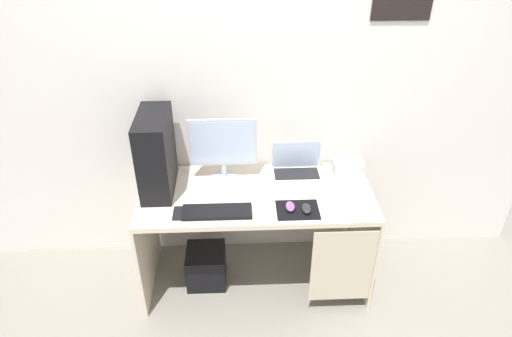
{
  "coord_description": "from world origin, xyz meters",
  "views": [
    {
      "loc": [
        -0.11,
        -2.44,
        2.49
      ],
      "look_at": [
        0.0,
        0.0,
        0.94
      ],
      "focal_mm": 32.62,
      "sensor_mm": 36.0,
      "label": 1
    }
  ],
  "objects_px": {
    "mouse_right": "(306,209)",
    "cell_phone": "(179,213)",
    "subwoofer": "(206,266)",
    "projector": "(348,168)",
    "mouse_left": "(290,206)",
    "laptop": "(296,168)",
    "pc_tower": "(156,153)",
    "keyboard": "(217,212)",
    "monitor": "(223,147)"
  },
  "relations": [
    {
      "from": "cell_phone",
      "to": "subwoofer",
      "type": "distance_m",
      "value": 0.67
    },
    {
      "from": "laptop",
      "to": "mouse_left",
      "type": "distance_m",
      "value": 0.4
    },
    {
      "from": "pc_tower",
      "to": "mouse_right",
      "type": "xyz_separation_m",
      "value": [
        0.92,
        -0.3,
        -0.24
      ]
    },
    {
      "from": "laptop",
      "to": "keyboard",
      "type": "xyz_separation_m",
      "value": [
        -0.53,
        -0.41,
        -0.04
      ]
    },
    {
      "from": "projector",
      "to": "cell_phone",
      "type": "relative_size",
      "value": 1.54
    },
    {
      "from": "keyboard",
      "to": "subwoofer",
      "type": "relative_size",
      "value": 1.56
    },
    {
      "from": "monitor",
      "to": "mouse_left",
      "type": "relative_size",
      "value": 4.59
    },
    {
      "from": "mouse_right",
      "to": "cell_phone",
      "type": "xyz_separation_m",
      "value": [
        -0.77,
        0.01,
        -0.02
      ]
    },
    {
      "from": "pc_tower",
      "to": "mouse_right",
      "type": "distance_m",
      "value": 0.99
    },
    {
      "from": "pc_tower",
      "to": "cell_phone",
      "type": "relative_size",
      "value": 3.99
    },
    {
      "from": "projector",
      "to": "mouse_right",
      "type": "bearing_deg",
      "value": -129.89
    },
    {
      "from": "mouse_right",
      "to": "cell_phone",
      "type": "bearing_deg",
      "value": 179.32
    },
    {
      "from": "keyboard",
      "to": "cell_phone",
      "type": "distance_m",
      "value": 0.23
    },
    {
      "from": "mouse_left",
      "to": "keyboard",
      "type": "bearing_deg",
      "value": -177.42
    },
    {
      "from": "keyboard",
      "to": "mouse_left",
      "type": "distance_m",
      "value": 0.45
    },
    {
      "from": "mouse_right",
      "to": "subwoofer",
      "type": "bearing_deg",
      "value": 162.83
    },
    {
      "from": "pc_tower",
      "to": "subwoofer",
      "type": "relative_size",
      "value": 1.93
    },
    {
      "from": "cell_phone",
      "to": "subwoofer",
      "type": "relative_size",
      "value": 0.48
    },
    {
      "from": "mouse_right",
      "to": "cell_phone",
      "type": "height_order",
      "value": "mouse_right"
    },
    {
      "from": "pc_tower",
      "to": "projector",
      "type": "bearing_deg",
      "value": 4.86
    },
    {
      "from": "monitor",
      "to": "cell_phone",
      "type": "distance_m",
      "value": 0.52
    },
    {
      "from": "pc_tower",
      "to": "laptop",
      "type": "height_order",
      "value": "pc_tower"
    },
    {
      "from": "pc_tower",
      "to": "mouse_right",
      "type": "height_order",
      "value": "pc_tower"
    },
    {
      "from": "projector",
      "to": "subwoofer",
      "type": "relative_size",
      "value": 0.74
    },
    {
      "from": "mouse_right",
      "to": "cell_phone",
      "type": "distance_m",
      "value": 0.77
    },
    {
      "from": "pc_tower",
      "to": "monitor",
      "type": "distance_m",
      "value": 0.43
    },
    {
      "from": "mouse_left",
      "to": "laptop",
      "type": "bearing_deg",
      "value": 77.99
    },
    {
      "from": "monitor",
      "to": "subwoofer",
      "type": "height_order",
      "value": "monitor"
    },
    {
      "from": "pc_tower",
      "to": "mouse_left",
      "type": "height_order",
      "value": "pc_tower"
    },
    {
      "from": "pc_tower",
      "to": "laptop",
      "type": "relative_size",
      "value": 1.52
    },
    {
      "from": "laptop",
      "to": "projector",
      "type": "distance_m",
      "value": 0.35
    },
    {
      "from": "pc_tower",
      "to": "keyboard",
      "type": "bearing_deg",
      "value": -37.59
    },
    {
      "from": "laptop",
      "to": "cell_phone",
      "type": "bearing_deg",
      "value": -151.72
    },
    {
      "from": "pc_tower",
      "to": "subwoofer",
      "type": "bearing_deg",
      "value": -19.5
    },
    {
      "from": "monitor",
      "to": "keyboard",
      "type": "bearing_deg",
      "value": -95.44
    },
    {
      "from": "projector",
      "to": "mouse_right",
      "type": "height_order",
      "value": "projector"
    },
    {
      "from": "keyboard",
      "to": "mouse_left",
      "type": "relative_size",
      "value": 4.38
    },
    {
      "from": "monitor",
      "to": "projector",
      "type": "distance_m",
      "value": 0.86
    },
    {
      "from": "keyboard",
      "to": "subwoofer",
      "type": "height_order",
      "value": "keyboard"
    },
    {
      "from": "pc_tower",
      "to": "monitor",
      "type": "height_order",
      "value": "pc_tower"
    },
    {
      "from": "mouse_left",
      "to": "pc_tower",
      "type": "bearing_deg",
      "value": 161.79
    },
    {
      "from": "laptop",
      "to": "subwoofer",
      "type": "height_order",
      "value": "laptop"
    },
    {
      "from": "keyboard",
      "to": "mouse_right",
      "type": "xyz_separation_m",
      "value": [
        0.54,
        -0.01,
        0.01
      ]
    },
    {
      "from": "keyboard",
      "to": "subwoofer",
      "type": "bearing_deg",
      "value": 119.42
    },
    {
      "from": "pc_tower",
      "to": "mouse_right",
      "type": "relative_size",
      "value": 5.4
    },
    {
      "from": "subwoofer",
      "to": "laptop",
      "type": "bearing_deg",
      "value": 18.71
    },
    {
      "from": "mouse_left",
      "to": "mouse_right",
      "type": "bearing_deg",
      "value": -14.74
    },
    {
      "from": "projector",
      "to": "mouse_left",
      "type": "height_order",
      "value": "projector"
    },
    {
      "from": "laptop",
      "to": "mouse_right",
      "type": "distance_m",
      "value": 0.42
    },
    {
      "from": "monitor",
      "to": "cell_phone",
      "type": "relative_size",
      "value": 3.39
    }
  ]
}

